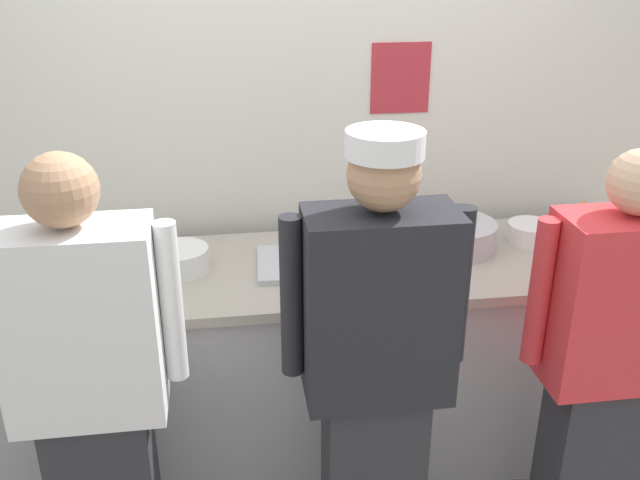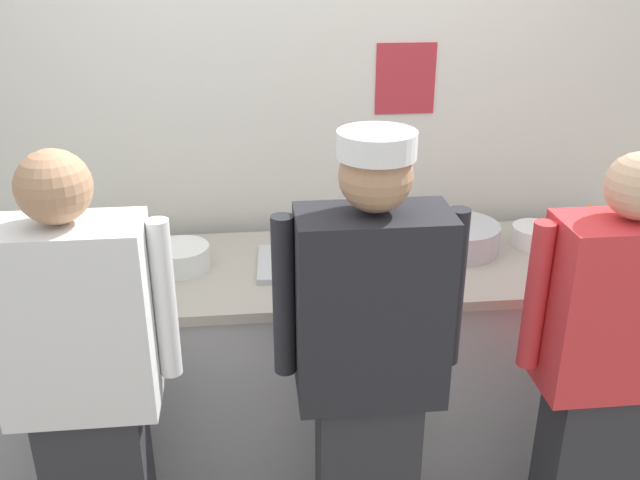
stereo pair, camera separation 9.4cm
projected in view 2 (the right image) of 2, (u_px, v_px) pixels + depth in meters
The scene contains 16 objects.
wall_back at pixel (303, 98), 3.10m from camera, with size 4.63×0.11×2.99m.
prep_counter at pixel (315, 360), 3.06m from camera, with size 2.95×0.75×0.92m.
chef_near_left at pixel (86, 385), 2.22m from camera, with size 0.60×0.24×1.63m.
chef_center at pixel (369, 368), 2.26m from camera, with size 0.60×0.24×1.66m.
chef_far_right at pixel (604, 367), 2.36m from camera, with size 0.58×0.24×1.58m.
plate_stack_front at pixel (535, 236), 3.05m from camera, with size 0.20×0.20×0.08m.
plate_stack_rear at pixel (181, 257), 2.83m from camera, with size 0.23×0.23×0.10m.
mixing_bowl_steel at pixel (458, 237), 2.99m from camera, with size 0.35×0.35×0.12m, color #B7BABF.
sheet_tray at pixel (323, 263), 2.87m from camera, with size 0.53×0.33×0.02m, color #B7BABF.
squeeze_bottle_primary at pixel (148, 277), 2.56m from camera, with size 0.06×0.06×0.20m.
squeeze_bottle_secondary at pixel (124, 241), 2.86m from camera, with size 0.06×0.06×0.20m.
squeeze_bottle_spare at pixel (586, 227), 3.00m from camera, with size 0.06×0.06×0.20m.
ramekin_yellow_sauce at pixel (13, 297), 2.58m from camera, with size 0.10×0.10×0.04m.
ramekin_green_sauce at pixel (4, 282), 2.68m from camera, with size 0.08×0.08×0.05m.
ramekin_red_sauce at pixel (594, 231), 3.14m from camera, with size 0.09×0.09×0.05m.
chefs_knife at pixel (67, 271), 2.82m from camera, with size 0.27×0.03×0.02m.
Camera 2 is at (-0.26, -2.19, 2.17)m, focal length 39.63 mm.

